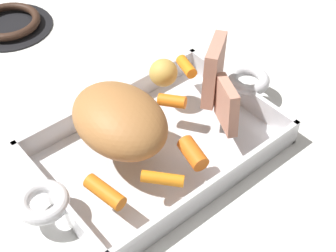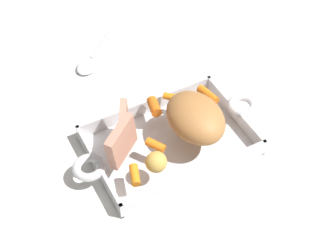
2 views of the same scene
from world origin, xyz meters
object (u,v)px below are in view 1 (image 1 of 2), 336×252
at_px(stove_burner_rear, 8,23).
at_px(roasting_dish, 158,145).
at_px(baby_carrot_center_right, 163,179).
at_px(baby_carrot_southwest, 172,101).
at_px(potato_halved, 163,73).
at_px(roast_slice_thick, 226,105).
at_px(baby_carrot_short, 105,192).
at_px(baby_carrot_long, 195,151).
at_px(roast_slice_outer, 214,70).
at_px(pork_roast, 119,120).
at_px(baby_carrot_northwest, 186,67).

bearing_deg(stove_burner_rear, roasting_dish, 92.11).
relative_size(roasting_dish, stove_burner_rear, 2.64).
bearing_deg(stove_burner_rear, baby_carrot_center_right, 85.62).
relative_size(baby_carrot_southwest, potato_halved, 0.93).
relative_size(roasting_dish, roast_slice_thick, 6.68).
bearing_deg(roasting_dish, baby_carrot_short, 21.84).
relative_size(roasting_dish, baby_carrot_short, 7.84).
bearing_deg(baby_carrot_short, stove_burner_rear, -102.47).
xyz_separation_m(roast_slice_thick, baby_carrot_center_right, (0.14, 0.03, -0.02)).
relative_size(baby_carrot_long, potato_halved, 1.02).
relative_size(roast_slice_outer, baby_carrot_short, 1.52).
xyz_separation_m(roasting_dish, baby_carrot_long, (-0.00, 0.07, 0.04)).
bearing_deg(roasting_dish, pork_roast, -19.66).
bearing_deg(roasting_dish, baby_carrot_center_right, 54.35).
bearing_deg(stove_burner_rear, potato_halved, 103.23).
distance_m(pork_roast, baby_carrot_northwest, 0.17).
relative_size(roast_slice_outer, baby_carrot_northwest, 1.93).
relative_size(roast_slice_thick, potato_halved, 1.49).
height_order(roast_slice_thick, stove_burner_rear, roast_slice_thick).
height_order(baby_carrot_northwest, baby_carrot_center_right, baby_carrot_northwest).
xyz_separation_m(baby_carrot_northwest, baby_carrot_southwest, (0.07, 0.05, 0.00)).
bearing_deg(roast_slice_outer, roast_slice_thick, 61.52).
bearing_deg(pork_roast, roast_slice_outer, 177.01).
xyz_separation_m(pork_roast, baby_carrot_southwest, (-0.10, -0.01, -0.03)).
bearing_deg(baby_carrot_southwest, stove_burner_rear, -81.33).
bearing_deg(baby_carrot_short, baby_carrot_southwest, -156.41).
relative_size(roasting_dish, baby_carrot_northwest, 9.97).
xyz_separation_m(pork_roast, stove_burner_rear, (-0.03, -0.41, -0.07)).
bearing_deg(potato_halved, baby_carrot_center_right, 50.07).
relative_size(baby_carrot_long, baby_carrot_northwest, 1.02).
height_order(baby_carrot_long, baby_carrot_center_right, baby_carrot_long).
bearing_deg(pork_roast, baby_carrot_center_right, 86.95).
bearing_deg(stove_burner_rear, baby_carrot_long, 92.33).
xyz_separation_m(roasting_dish, baby_carrot_short, (0.12, 0.05, 0.04)).
height_order(baby_carrot_short, potato_halved, potato_halved).
relative_size(baby_carrot_short, baby_carrot_southwest, 1.37).
xyz_separation_m(roasting_dish, pork_roast, (0.05, -0.02, 0.07)).
xyz_separation_m(baby_carrot_northwest, baby_carrot_center_right, (0.17, 0.15, -0.00)).
bearing_deg(roast_slice_thick, baby_carrot_short, 0.11).
xyz_separation_m(baby_carrot_long, stove_burner_rear, (0.02, -0.50, -0.05)).
xyz_separation_m(baby_carrot_short, baby_carrot_center_right, (-0.07, 0.03, -0.00)).
height_order(roasting_dish, stove_burner_rear, roasting_dish).
bearing_deg(baby_carrot_long, roast_slice_outer, -143.14).
distance_m(pork_roast, potato_halved, 0.13).
height_order(roast_slice_outer, baby_carrot_short, roast_slice_outer).
distance_m(roasting_dish, roast_slice_outer, 0.13).
height_order(baby_carrot_long, stove_burner_rear, baby_carrot_long).
height_order(roasting_dish, roast_slice_outer, roast_slice_outer).
bearing_deg(baby_carrot_short, baby_carrot_center_right, 157.89).
distance_m(baby_carrot_southwest, baby_carrot_center_right, 0.14).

